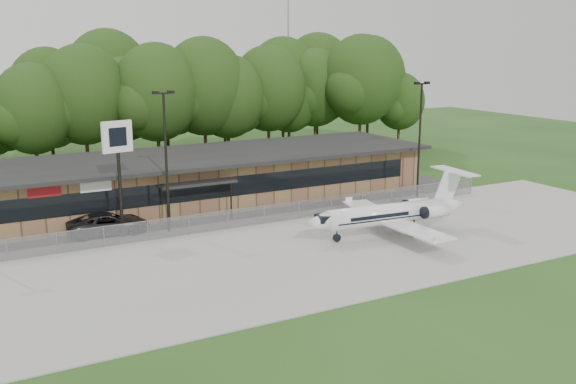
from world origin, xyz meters
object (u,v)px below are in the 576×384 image
terminal (197,178)px  pole_sign (118,149)px  business_jet (392,214)px  suv (108,224)px

terminal → pole_sign: (-8.29, -7.14, 4.16)m
terminal → business_jet: 18.12m
terminal → business_jet: size_ratio=3.08×
terminal → business_jet: business_jet is taller
terminal → business_jet: (8.64, -15.91, -0.58)m
pole_sign → suv: bearing=108.0°
terminal → suv: 10.84m
business_jet → pole_sign: size_ratio=1.60×
terminal → business_jet: bearing=-61.5°
terminal → suv: (-8.99, -5.90, -1.38)m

